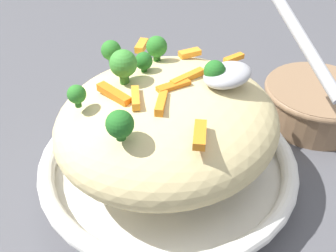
% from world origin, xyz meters
% --- Properties ---
extents(ground_plane, '(2.40, 2.40, 0.00)m').
position_xyz_m(ground_plane, '(0.00, 0.00, 0.00)').
color(ground_plane, '#4C4C51').
extents(serving_bowl, '(0.29, 0.29, 0.04)m').
position_xyz_m(serving_bowl, '(0.00, 0.00, 0.02)').
color(serving_bowl, white).
rests_on(serving_bowl, ground_plane).
extents(pasta_mound, '(0.24, 0.22, 0.09)m').
position_xyz_m(pasta_mound, '(0.00, 0.00, 0.08)').
color(pasta_mound, '#DBC689').
rests_on(pasta_mound, serving_bowl).
extents(carrot_piece_0, '(0.03, 0.02, 0.01)m').
position_xyz_m(carrot_piece_0, '(-0.07, -0.04, 0.13)').
color(carrot_piece_0, orange).
rests_on(carrot_piece_0, pasta_mound).
extents(carrot_piece_1, '(0.03, 0.03, 0.01)m').
position_xyz_m(carrot_piece_1, '(0.03, 0.02, 0.13)').
color(carrot_piece_1, orange).
rests_on(carrot_piece_1, pasta_mound).
extents(carrot_piece_2, '(0.04, 0.01, 0.01)m').
position_xyz_m(carrot_piece_2, '(0.00, 0.01, 0.13)').
color(carrot_piece_2, orange).
rests_on(carrot_piece_2, pasta_mound).
extents(carrot_piece_3, '(0.02, 0.03, 0.01)m').
position_xyz_m(carrot_piece_3, '(0.04, -0.00, 0.13)').
color(carrot_piece_3, orange).
rests_on(carrot_piece_3, pasta_mound).
extents(carrot_piece_4, '(0.03, 0.02, 0.01)m').
position_xyz_m(carrot_piece_4, '(-0.03, -0.09, 0.13)').
color(carrot_piece_4, orange).
rests_on(carrot_piece_4, pasta_mound).
extents(carrot_piece_5, '(0.03, 0.01, 0.01)m').
position_xyz_m(carrot_piece_5, '(-0.10, 0.00, 0.13)').
color(carrot_piece_5, orange).
rests_on(carrot_piece_5, pasta_mound).
extents(carrot_piece_6, '(0.04, 0.01, 0.01)m').
position_xyz_m(carrot_piece_6, '(-0.02, 0.01, 0.13)').
color(carrot_piece_6, orange).
rests_on(carrot_piece_6, pasta_mound).
extents(carrot_piece_7, '(0.03, 0.03, 0.01)m').
position_xyz_m(carrot_piece_7, '(0.03, 0.07, 0.13)').
color(carrot_piece_7, orange).
rests_on(carrot_piece_7, pasta_mound).
extents(carrot_piece_8, '(0.01, 0.04, 0.01)m').
position_xyz_m(carrot_piece_8, '(0.05, -0.02, 0.13)').
color(carrot_piece_8, orange).
rests_on(carrot_piece_8, pasta_mound).
extents(broccoli_floret_0, '(0.02, 0.02, 0.03)m').
position_xyz_m(broccoli_floret_0, '(-0.03, -0.05, 0.14)').
color(broccoli_floret_0, '#296820').
rests_on(broccoli_floret_0, pasta_mound).
extents(broccoli_floret_1, '(0.02, 0.02, 0.02)m').
position_xyz_m(broccoli_floret_1, '(-0.00, -0.04, 0.14)').
color(broccoli_floret_1, '#205B1C').
rests_on(broccoli_floret_1, pasta_mound).
extents(broccoli_floret_2, '(0.02, 0.02, 0.03)m').
position_xyz_m(broccoli_floret_2, '(-0.04, 0.02, 0.14)').
color(broccoli_floret_2, '#205B1C').
rests_on(broccoli_floret_2, pasta_mound).
extents(broccoli_floret_3, '(0.02, 0.02, 0.02)m').
position_xyz_m(broccoli_floret_3, '(0.01, -0.09, 0.14)').
color(broccoli_floret_3, '#296820').
rests_on(broccoli_floret_3, pasta_mound).
extents(broccoli_floret_4, '(0.02, 0.02, 0.02)m').
position_xyz_m(broccoli_floret_4, '(0.08, -0.03, 0.14)').
color(broccoli_floret_4, '#296820').
rests_on(broccoli_floret_4, pasta_mound).
extents(broccoli_floret_5, '(0.03, 0.03, 0.04)m').
position_xyz_m(broccoli_floret_5, '(0.03, -0.03, 0.15)').
color(broccoli_floret_5, '#377928').
rests_on(broccoli_floret_5, pasta_mound).
extents(broccoli_floret_6, '(0.02, 0.02, 0.03)m').
position_xyz_m(broccoli_floret_6, '(0.08, 0.03, 0.14)').
color(broccoli_floret_6, '#205B1C').
rests_on(broccoli_floret_6, pasta_mound).
extents(serving_spoon, '(0.13, 0.15, 0.08)m').
position_xyz_m(serving_spoon, '(-0.08, 0.04, 0.15)').
color(serving_spoon, '#B7B7BC').
rests_on(serving_spoon, pasta_mound).
extents(companion_bowl, '(0.15, 0.15, 0.05)m').
position_xyz_m(companion_bowl, '(-0.23, 0.04, 0.03)').
color(companion_bowl, '#8C6B4C').
rests_on(companion_bowl, ground_plane).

